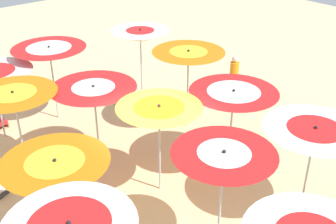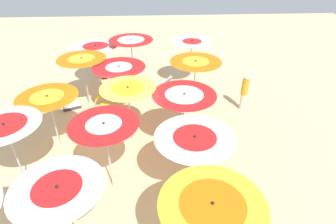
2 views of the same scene
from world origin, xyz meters
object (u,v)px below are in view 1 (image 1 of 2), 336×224
at_px(beach_umbrella_8, 223,162).
at_px(beach_umbrella_11, 188,57).
at_px(beach_umbrella_1, 14,99).
at_px(beach_umbrella_6, 94,93).
at_px(lounger_0, 127,96).
at_px(beach_umbrella_13, 314,135).
at_px(lounger_4, 70,159).
at_px(beach_umbrella_10, 140,36).
at_px(beach_umbrella_12, 233,97).
at_px(beach_ball, 283,211).
at_px(beachgoer_0, 234,79).
at_px(beach_umbrella_5, 50,53).
at_px(beach_umbrella_2, 56,171).
at_px(lounger_2, 2,185).
at_px(beach_umbrella_7, 159,114).

distance_m(beach_umbrella_8, beach_umbrella_11, 5.27).
distance_m(beach_umbrella_1, beach_umbrella_11, 4.95).
bearing_deg(beach_umbrella_6, lounger_0, -137.64).
height_order(beach_umbrella_13, lounger_4, beach_umbrella_13).
xyz_separation_m(beach_umbrella_10, beach_umbrella_12, (0.89, 4.91, -0.15)).
bearing_deg(beach_ball, beach_umbrella_1, -56.03).
bearing_deg(lounger_0, beach_umbrella_10, -12.61).
height_order(beach_umbrella_1, beach_umbrella_10, beach_umbrella_10).
bearing_deg(beach_umbrella_8, beach_umbrella_10, -115.89).
xyz_separation_m(beach_umbrella_6, beach_umbrella_13, (-2.48, 4.72, -0.05)).
bearing_deg(beach_umbrella_13, lounger_0, -91.84).
xyz_separation_m(beach_umbrella_13, beachgoer_0, (-2.96, -4.77, -1.15)).
relative_size(beach_umbrella_5, beach_ball, 7.99).
distance_m(beach_umbrella_8, beach_ball, 2.91).
bearing_deg(lounger_0, beach_umbrella_2, -143.55).
xyz_separation_m(beach_umbrella_2, lounger_0, (-4.93, -4.70, -1.78)).
bearing_deg(beach_umbrella_8, beach_umbrella_13, 171.71).
height_order(beach_umbrella_1, beach_umbrella_13, beach_umbrella_1).
bearing_deg(lounger_2, beach_umbrella_12, -53.59).
xyz_separation_m(beach_umbrella_8, lounger_2, (2.55, -4.82, -2.09)).
bearing_deg(beach_ball, beachgoer_0, -126.75).
bearing_deg(beach_umbrella_6, beach_umbrella_10, -143.99).
relative_size(lounger_4, beach_ball, 3.98).
bearing_deg(beach_ball, lounger_2, -48.09).
xyz_separation_m(beach_umbrella_10, beach_umbrella_11, (0.18, 2.53, 0.03)).
height_order(beach_umbrella_2, beach_umbrella_7, beach_umbrella_7).
bearing_deg(beach_umbrella_10, beach_ball, 79.23).
bearing_deg(beach_umbrella_10, lounger_4, 27.24).
relative_size(beach_umbrella_1, beach_umbrella_11, 0.93).
height_order(beach_umbrella_7, beach_umbrella_12, beach_umbrella_7).
xyz_separation_m(lounger_0, beach_ball, (0.72, 7.05, -0.05)).
bearing_deg(lounger_2, beach_umbrella_10, -4.29).
bearing_deg(beach_umbrella_6, beach_umbrella_5, -96.25).
xyz_separation_m(beach_umbrella_6, beach_umbrella_11, (-3.14, 0.11, 0.20)).
height_order(beach_umbrella_2, beach_ball, beach_umbrella_2).
height_order(beach_umbrella_5, lounger_2, beach_umbrella_5).
distance_m(beach_umbrella_5, beach_ball, 8.04).
bearing_deg(beach_umbrella_8, beach_umbrella_5, -92.33).
bearing_deg(beach_umbrella_11, beach_umbrella_2, 21.49).
bearing_deg(beach_umbrella_5, beach_ball, 102.36).
height_order(beach_umbrella_11, lounger_4, beach_umbrella_11).
distance_m(beach_umbrella_8, lounger_2, 5.84).
bearing_deg(beach_umbrella_10, beach_umbrella_5, -11.26).
distance_m(beach_umbrella_1, beach_umbrella_6, 1.92).
bearing_deg(lounger_2, beach_umbrella_2, -106.40).
xyz_separation_m(beach_umbrella_1, beach_umbrella_10, (-5.02, -1.52, 0.13)).
distance_m(beach_umbrella_2, beach_umbrella_8, 3.12).
bearing_deg(beach_umbrella_13, beach_umbrella_2, -28.02).
xyz_separation_m(beach_umbrella_2, lounger_4, (-1.49, -2.55, -1.76)).
bearing_deg(lounger_4, beachgoer_0, 28.64).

